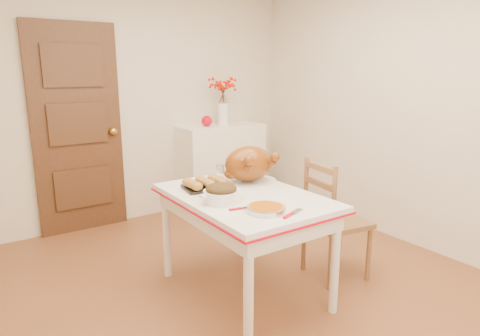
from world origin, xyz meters
TOP-DOWN VIEW (x-y plane):
  - floor at (0.00, 0.00)m, footprint 3.50×4.00m
  - wall_back at (0.00, 2.00)m, footprint 3.50×0.00m
  - wall_right at (1.75, 0.00)m, footprint 0.00×4.00m
  - door_back at (-0.70, 1.97)m, footprint 0.85×0.06m
  - sideboard at (0.85, 1.78)m, footprint 0.98×0.44m
  - kitchen_table at (-0.08, -0.01)m, footprint 0.87×1.27m
  - chair_oak at (0.68, -0.20)m, footprint 0.49×0.49m
  - berry_vase at (0.88, 1.78)m, footprint 0.27×0.27m
  - apple at (0.66, 1.78)m, footprint 0.12×0.12m
  - turkey_platter at (0.11, 0.19)m, footprint 0.55×0.49m
  - pumpkin_pie at (-0.18, -0.39)m, footprint 0.29×0.29m
  - stuffing_dish at (-0.30, -0.07)m, footprint 0.34×0.28m
  - rolls_tray at (-0.23, 0.27)m, footprint 0.34×0.29m
  - pie_server at (-0.07, -0.52)m, footprint 0.22×0.13m
  - carving_knife at (-0.24, -0.27)m, footprint 0.23×0.09m
  - drinking_glass at (0.01, 0.45)m, footprint 0.07×0.07m
  - shaker_pair at (0.25, 0.43)m, footprint 0.11×0.06m

SIDE VIEW (x-z plane):
  - floor at x=0.00m, z-range 0.00..0.00m
  - kitchen_table at x=-0.08m, z-range 0.00..0.76m
  - chair_oak at x=0.68m, z-range 0.00..0.95m
  - sideboard at x=0.85m, z-range 0.00..0.98m
  - pie_server at x=-0.07m, z-range 0.76..0.77m
  - carving_knife at x=-0.24m, z-range 0.76..0.77m
  - pumpkin_pie at x=-0.18m, z-range 0.76..0.81m
  - rolls_tray at x=-0.23m, z-range 0.76..0.84m
  - shaker_pair at x=0.25m, z-range 0.76..0.86m
  - drinking_glass at x=0.01m, z-range 0.76..0.87m
  - stuffing_dish at x=-0.30m, z-range 0.76..0.88m
  - turkey_platter at x=0.11m, z-range 0.76..1.04m
  - door_back at x=-0.70m, z-range 0.00..2.06m
  - apple at x=0.66m, z-range 0.98..1.11m
  - berry_vase at x=0.88m, z-range 0.98..1.51m
  - wall_back at x=0.00m, z-range 0.00..2.50m
  - wall_right at x=1.75m, z-range 0.00..2.50m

